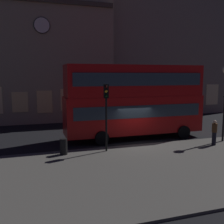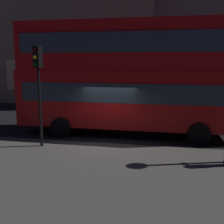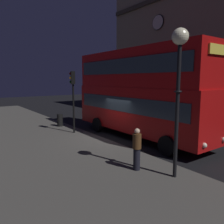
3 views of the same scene
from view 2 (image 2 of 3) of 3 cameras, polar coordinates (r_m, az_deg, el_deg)
The scene contains 5 objects.
ground_plane at distance 12.49m, azimuth -0.91°, elevation -6.50°, with size 80.00×80.00×0.00m, color black.
sidewalk_slab at distance 8.13m, azimuth -8.18°, elevation -15.93°, with size 44.00×8.83×0.12m, color #4C4944.
building_with_clock at distance 27.25m, azimuth -6.94°, elevation 18.07°, with size 14.36×8.48×14.47m.
double_decker_bus at distance 13.57m, azimuth 2.54°, elevation 8.07°, with size 10.62×2.82×5.54m.
traffic_light_near_kerb at distance 11.55m, azimuth -15.22°, elevation 7.36°, with size 0.38×0.40×4.15m.
Camera 2 is at (2.46, -11.68, 3.69)m, focal length 43.63 mm.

